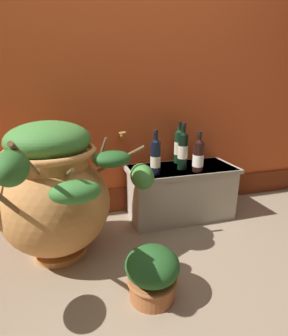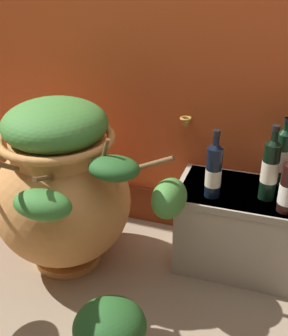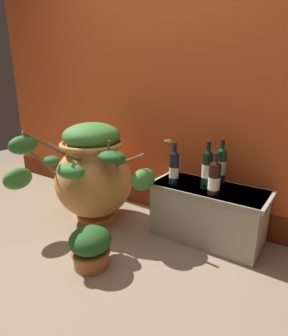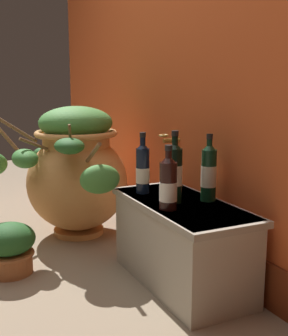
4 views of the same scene
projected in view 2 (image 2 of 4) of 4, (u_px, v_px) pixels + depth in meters
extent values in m
cube|color=maroon|center=(189.00, 211.00, 2.37)|extent=(4.40, 0.02, 0.21)
cylinder|color=#B28433|center=(188.00, 121.00, 2.09)|extent=(0.02, 0.10, 0.02)
torus|color=#B28433|center=(186.00, 119.00, 2.04)|extent=(0.06, 0.06, 0.01)
cylinder|color=#D68E4C|center=(68.00, 255.00, 2.16)|extent=(0.32, 0.32, 0.04)
ellipsoid|color=#D68E4C|center=(63.00, 200.00, 2.02)|extent=(0.63, 0.63, 0.61)
cylinder|color=#D68E4C|center=(57.00, 149.00, 1.90)|extent=(0.41, 0.41, 0.10)
torus|color=#D68E4C|center=(56.00, 138.00, 1.88)|extent=(0.51, 0.51, 0.04)
cylinder|color=brown|center=(137.00, 168.00, 1.78)|extent=(0.32, 0.04, 0.17)
ellipsoid|color=#428438|center=(169.00, 198.00, 1.79)|extent=(0.14, 0.22, 0.15)
cylinder|color=brown|center=(43.00, 178.00, 1.63)|extent=(0.05, 0.17, 0.10)
ellipsoid|color=#387A33|center=(42.00, 205.00, 1.61)|extent=(0.24, 0.15, 0.11)
cylinder|color=brown|center=(104.00, 156.00, 1.70)|extent=(0.07, 0.04, 0.17)
ellipsoid|color=#235623|center=(114.00, 168.00, 1.69)|extent=(0.21, 0.16, 0.09)
ellipsoid|color=#428438|center=(55.00, 124.00, 1.85)|extent=(0.46, 0.46, 0.21)
cube|color=#B2A893|center=(264.00, 232.00, 2.02)|extent=(0.78, 0.36, 0.41)
cube|color=#A09785|center=(269.00, 197.00, 1.94)|extent=(0.83, 0.38, 0.03)
cylinder|color=black|center=(270.00, 172.00, 1.85)|extent=(0.07, 0.07, 0.26)
cone|color=black|center=(274.00, 141.00, 1.78)|extent=(0.07, 0.07, 0.04)
cylinder|color=black|center=(275.00, 135.00, 1.77)|extent=(0.03, 0.03, 0.08)
cylinder|color=black|center=(276.00, 128.00, 1.76)|extent=(0.03, 0.03, 0.02)
cylinder|color=beige|center=(270.00, 171.00, 1.85)|extent=(0.07, 0.07, 0.10)
cylinder|color=black|center=(214.00, 173.00, 1.87)|extent=(0.07, 0.07, 0.23)
cone|color=black|center=(216.00, 146.00, 1.81)|extent=(0.07, 0.07, 0.04)
cylinder|color=black|center=(216.00, 139.00, 1.80)|extent=(0.03, 0.03, 0.08)
cylinder|color=black|center=(217.00, 133.00, 1.79)|extent=(0.03, 0.03, 0.02)
cylinder|color=beige|center=(213.00, 177.00, 1.88)|extent=(0.07, 0.07, 0.08)
cylinder|color=white|center=(288.00, 194.00, 1.78)|extent=(0.08, 0.08, 0.09)
cylinder|color=black|center=(281.00, 159.00, 1.97)|extent=(0.07, 0.07, 0.25)
cone|color=black|center=(286.00, 131.00, 1.91)|extent=(0.07, 0.07, 0.04)
cylinder|color=black|center=(286.00, 126.00, 1.90)|extent=(0.03, 0.03, 0.07)
cylinder|color=black|center=(287.00, 120.00, 1.89)|extent=(0.03, 0.03, 0.02)
cylinder|color=beige|center=(281.00, 159.00, 1.98)|extent=(0.07, 0.07, 0.10)
ellipsoid|color=#235623|center=(110.00, 327.00, 1.54)|extent=(0.26, 0.27, 0.16)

